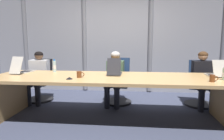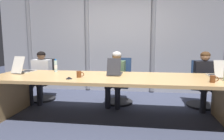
{
  "view_description": "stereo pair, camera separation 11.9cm",
  "coord_description": "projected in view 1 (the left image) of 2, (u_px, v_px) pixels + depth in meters",
  "views": [
    {
      "loc": [
        0.35,
        -3.41,
        1.36
      ],
      "look_at": [
        -0.01,
        0.09,
        0.85
      ],
      "focal_mm": 32.63,
      "sensor_mm": 36.0,
      "label": 1
    },
    {
      "loc": [
        0.46,
        -3.4,
        1.36
      ],
      "look_at": [
        -0.01,
        0.09,
        0.85
      ],
      "focal_mm": 32.63,
      "sensor_mm": 36.0,
      "label": 2
    }
  ],
  "objects": [
    {
      "name": "person_center",
      "position": [
        203.0,
        76.0,
        4.12
      ],
      "size": [
        0.4,
        0.55,
        1.14
      ],
      "rotation": [
        0.0,
        0.0,
        -1.57
      ],
      "color": "black",
      "rests_on": "ground_plane"
    },
    {
      "name": "conference_table",
      "position": [
        112.0,
        84.0,
        3.5
      ],
      "size": [
        4.2,
        1.16,
        0.75
      ],
      "color": "tan",
      "rests_on": "ground_plane"
    },
    {
      "name": "coffee_mug_far",
      "position": [
        79.0,
        74.0,
        3.37
      ],
      "size": [
        0.13,
        0.08,
        0.11
      ],
      "color": "brown",
      "rests_on": "conference_table"
    },
    {
      "name": "coffee_mug_near",
      "position": [
        213.0,
        78.0,
        3.02
      ],
      "size": [
        0.13,
        0.08,
        0.11
      ],
      "color": "brown",
      "rests_on": "conference_table"
    },
    {
      "name": "curtain_backdrop",
      "position": [
        120.0,
        41.0,
        5.39
      ],
      "size": [
        6.83,
        0.16,
        2.67
      ],
      "color": "#9999A0",
      "rests_on": "ground_plane"
    },
    {
      "name": "laptop_center",
      "position": [
        215.0,
        73.0,
        3.51
      ],
      "size": [
        0.25,
        0.42,
        0.29
      ],
      "rotation": [
        0.0,
        0.0,
        1.65
      ],
      "color": "beige",
      "rests_on": "conference_table"
    },
    {
      "name": "ground_plane",
      "position": [
        112.0,
        118.0,
        3.59
      ],
      "size": [
        13.67,
        13.67,
        0.0
      ],
      "primitive_type": "plane",
      "color": "#383D51"
    },
    {
      "name": "office_chair_left_end",
      "position": [
        40.0,
        85.0,
        4.67
      ],
      "size": [
        0.6,
        0.6,
        0.94
      ],
      "rotation": [
        0.0,
        0.0,
        -1.62
      ],
      "color": "black",
      "rests_on": "ground_plane"
    },
    {
      "name": "person_left_end",
      "position": [
        38.0,
        74.0,
        4.47
      ],
      "size": [
        0.42,
        0.55,
        1.12
      ],
      "rotation": [
        0.0,
        0.0,
        -1.54
      ],
      "color": "silver",
      "rests_on": "ground_plane"
    },
    {
      "name": "office_chair_center",
      "position": [
        199.0,
        88.0,
        4.32
      ],
      "size": [
        0.6,
        0.61,
        0.94
      ],
      "rotation": [
        0.0,
        0.0,
        -1.72
      ],
      "color": "navy",
      "rests_on": "ground_plane"
    },
    {
      "name": "conference_mic_left_side",
      "position": [
        69.0,
        78.0,
        3.24
      ],
      "size": [
        0.11,
        0.11,
        0.03
      ],
      "primitive_type": "cone",
      "color": "black",
      "rests_on": "conference_table"
    },
    {
      "name": "office_chair_left_mid",
      "position": [
        118.0,
        86.0,
        4.49
      ],
      "size": [
        0.6,
        0.61,
        0.98
      ],
      "rotation": [
        0.0,
        0.0,
        -1.71
      ],
      "color": "navy",
      "rests_on": "ground_plane"
    },
    {
      "name": "person_left_mid",
      "position": [
        115.0,
        75.0,
        4.3
      ],
      "size": [
        0.4,
        0.57,
        1.13
      ],
      "rotation": [
        0.0,
        0.0,
        -1.67
      ],
      "color": "#4C6B4C",
      "rests_on": "ground_plane"
    },
    {
      "name": "laptop_left_mid",
      "position": [
        115.0,
        71.0,
        3.66
      ],
      "size": [
        0.25,
        0.43,
        0.31
      ],
      "rotation": [
        0.0,
        0.0,
        1.55
      ],
      "color": "#2D2D33",
      "rests_on": "conference_table"
    },
    {
      "name": "laptop_left_end",
      "position": [
        22.0,
        70.0,
        3.86
      ],
      "size": [
        0.29,
        0.5,
        0.32
      ],
      "rotation": [
        0.0,
        0.0,
        1.43
      ],
      "color": "beige",
      "rests_on": "conference_table"
    },
    {
      "name": "water_bottle_primary",
      "position": [
        54.0,
        66.0,
        3.94
      ],
      "size": [
        0.06,
        0.06,
        0.25
      ],
      "color": "silver",
      "rests_on": "conference_table"
    }
  ]
}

